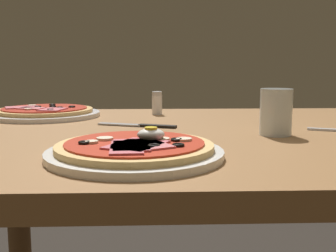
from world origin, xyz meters
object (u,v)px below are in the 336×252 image
(dining_table, at_px, (204,181))
(salt_shaker, at_px, (157,103))
(pizza_foreground, at_px, (135,150))
(pizza_across_left, at_px, (45,112))
(knife, at_px, (142,125))
(water_glass_near, at_px, (276,115))

(dining_table, bearing_deg, salt_shaker, 108.97)
(pizza_foreground, height_order, pizza_across_left, pizza_foreground)
(knife, bearing_deg, pizza_foreground, -90.49)
(pizza_across_left, bearing_deg, water_glass_near, -30.43)
(pizza_across_left, bearing_deg, pizza_foreground, -62.45)
(dining_table, bearing_deg, pizza_foreground, -118.22)
(pizza_foreground, relative_size, pizza_across_left, 0.92)
(pizza_across_left, distance_m, salt_shaker, 0.32)
(dining_table, distance_m, water_glass_near, 0.22)
(water_glass_near, distance_m, knife, 0.31)
(dining_table, relative_size, pizza_across_left, 4.00)
(dining_table, height_order, pizza_across_left, pizza_across_left)
(pizza_foreground, xyz_separation_m, knife, (0.00, 0.32, -0.01))
(pizza_foreground, height_order, water_glass_near, water_glass_near)
(pizza_across_left, bearing_deg, knife, -35.88)
(salt_shaker, bearing_deg, dining_table, -71.03)
(pizza_foreground, relative_size, salt_shaker, 4.19)
(water_glass_near, relative_size, salt_shaker, 1.43)
(salt_shaker, bearing_deg, knife, -99.18)
(dining_table, height_order, salt_shaker, salt_shaker)
(dining_table, distance_m, pizza_foreground, 0.33)
(water_glass_near, xyz_separation_m, knife, (-0.28, 0.13, -0.04))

